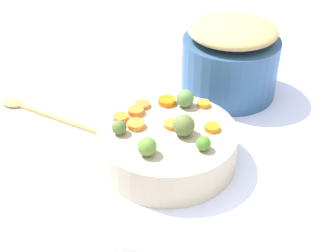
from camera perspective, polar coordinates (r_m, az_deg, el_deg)
The scene contains 18 objects.
tabletop at distance 0.90m, azimuth -1.80°, elevation -5.35°, with size 2.40×2.40×0.02m, color white.
serving_bowl_carrots at distance 0.87m, azimuth -0.00°, elevation -2.60°, with size 0.28×0.28×0.08m, color #B7A98C.
metal_pot at distance 1.10m, azimuth 8.12°, elevation 7.83°, with size 0.24×0.24×0.15m, color #2D5279.
stuffing_mound at distance 1.06m, azimuth 8.56°, elevation 12.46°, with size 0.22×0.22×0.05m, color tan.
carrot_slice_0 at distance 0.92m, azimuth -0.17°, elevation 3.31°, with size 0.04×0.04×0.01m, color orange.
carrot_slice_1 at distance 0.89m, azimuth -4.28°, elevation 1.97°, with size 0.03×0.03×0.01m, color orange.
carrot_slice_2 at distance 0.85m, azimuth 5.84°, elevation -0.20°, with size 0.03×0.03×0.01m, color orange.
carrot_slice_3 at distance 0.92m, azimuth -3.29°, elevation 2.85°, with size 0.03×0.03×0.01m, color orange.
carrot_slice_4 at distance 0.86m, azimuth 0.51°, elevation 0.22°, with size 0.03×0.03×0.01m, color orange.
carrot_slice_5 at distance 0.88m, azimuth -6.28°, elevation 1.11°, with size 0.03×0.03×0.01m, color orange.
carrot_slice_6 at distance 0.86m, azimuth -4.28°, elevation 0.19°, with size 0.04×0.04×0.01m, color orange.
carrot_slice_7 at distance 0.92m, azimuth 4.71°, elevation 2.94°, with size 0.03×0.03×0.01m, color orange.
brussels_sprout_0 at distance 0.84m, azimuth -6.48°, elevation -0.16°, with size 0.03×0.03×0.03m, color #51702D.
brussels_sprout_1 at distance 0.82m, azimuth 2.09°, elevation 0.09°, with size 0.04×0.04×0.04m, color #5E6C35.
brussels_sprout_2 at distance 0.79m, azimuth 4.70°, elevation -2.31°, with size 0.03×0.03×0.03m, color #488627.
brussels_sprout_3 at distance 0.91m, azimuth 2.27°, elevation 3.67°, with size 0.04×0.04×0.04m, color #5A8542.
brussels_sprout_4 at distance 0.78m, azimuth -2.79°, elevation -2.73°, with size 0.04×0.04×0.04m, color olive.
wooden_spoon at distance 1.09m, azimuth -17.68°, elevation 2.14°, with size 0.24×0.23×0.01m.
Camera 1 is at (0.16, 0.66, 0.60)m, focal length 46.06 mm.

